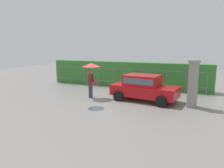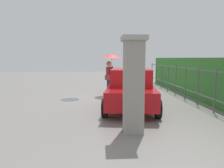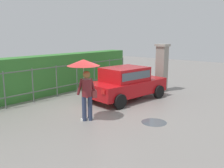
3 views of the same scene
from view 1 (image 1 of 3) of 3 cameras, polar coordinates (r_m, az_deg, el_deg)
name	(u,v)px [view 1 (image 1 of 3)]	position (r m, az deg, el deg)	size (l,w,h in m)	color
ground_plane	(111,99)	(12.57, -0.16, -3.96)	(40.00, 40.00, 0.00)	gray
car	(144,87)	(12.11, 8.60, -0.71)	(3.90, 2.25, 1.48)	#B71116
pedestrian	(91,71)	(12.56, -5.73, 3.48)	(1.10, 1.10, 2.10)	#2D3856
gate_pillar	(193,83)	(11.37, 21.13, 0.24)	(0.60, 0.60, 2.42)	gray
fence_section	(122,77)	(15.41, 2.80, 1.81)	(11.42, 0.05, 1.50)	#59605B
hedge_row	(126,74)	(16.19, 3.84, 2.64)	(12.37, 0.90, 1.90)	#387F33
puddle_near	(96,109)	(10.61, -4.33, -6.66)	(0.85, 0.85, 0.00)	#4C545B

